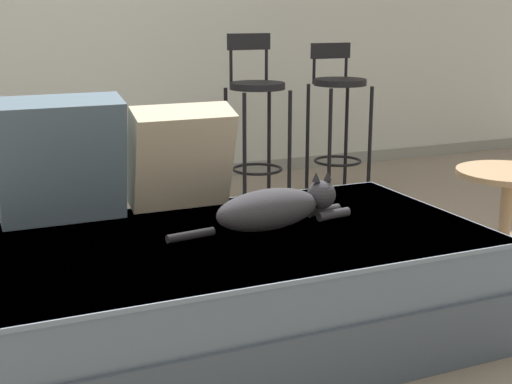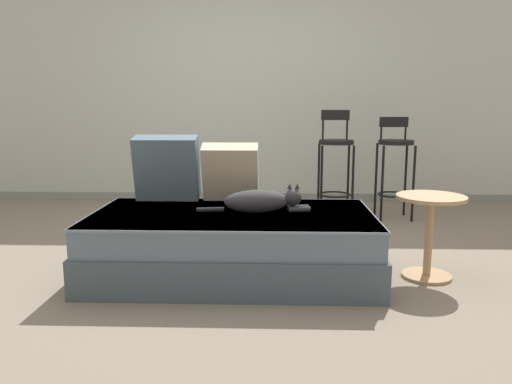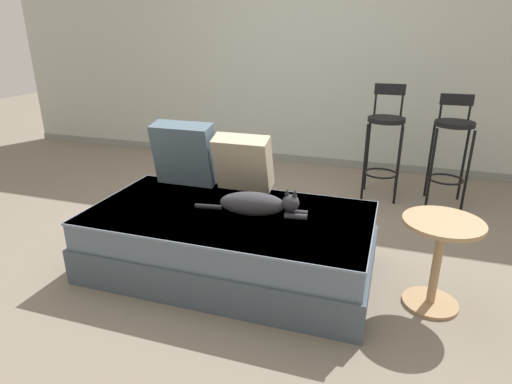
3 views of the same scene
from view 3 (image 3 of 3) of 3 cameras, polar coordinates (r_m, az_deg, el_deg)
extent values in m
plane|color=slate|center=(3.31, -0.85, -6.79)|extent=(16.00, 16.00, 0.00)
cube|color=#B7BCB2|center=(5.11, 7.76, 18.05)|extent=(8.00, 0.10, 2.60)
cube|color=gray|center=(5.27, 6.99, 4.27)|extent=(8.00, 0.02, 0.09)
cube|color=#44505B|center=(2.92, -3.45, -8.15)|extent=(1.86, 1.01, 0.24)
cube|color=slate|center=(2.82, -3.54, -4.38)|extent=(1.82, 0.97, 0.18)
cube|color=slate|center=(2.79, -3.58, -2.81)|extent=(1.83, 0.98, 0.02)
cube|color=#4C6070|center=(3.26, -9.42, 5.09)|extent=(0.46, 0.25, 0.48)
cube|color=beige|center=(3.08, -1.69, 3.94)|extent=(0.40, 0.26, 0.43)
ellipsoid|color=#333338|center=(2.71, -0.49, -1.57)|extent=(0.44, 0.23, 0.15)
sphere|color=#333338|center=(2.67, 4.63, -1.48)|extent=(0.11, 0.11, 0.11)
cone|color=black|center=(2.65, 4.15, 0.05)|extent=(0.03, 0.03, 0.04)
cone|color=black|center=(2.64, 5.21, -0.08)|extent=(0.03, 0.03, 0.04)
cylinder|color=#333338|center=(2.67, 5.31, -3.26)|extent=(0.14, 0.06, 0.04)
cylinder|color=#333338|center=(2.73, 5.43, -2.75)|extent=(0.14, 0.06, 0.04)
cylinder|color=black|center=(2.83, -6.36, -1.95)|extent=(0.18, 0.05, 0.03)
cylinder|color=black|center=(4.12, 14.28, 3.77)|extent=(0.02, 0.02, 0.74)
cylinder|color=black|center=(4.12, 18.43, 3.31)|extent=(0.02, 0.02, 0.74)
cylinder|color=black|center=(4.41, 14.61, 4.84)|extent=(0.02, 0.02, 0.74)
cylinder|color=black|center=(4.41, 18.50, 4.42)|extent=(0.02, 0.02, 0.74)
torus|color=black|center=(4.30, 16.28, 2.42)|extent=(0.32, 0.32, 0.02)
cylinder|color=black|center=(4.17, 17.00, 9.21)|extent=(0.34, 0.34, 0.04)
cylinder|color=black|center=(4.28, 15.62, 11.27)|extent=(0.02, 0.02, 0.28)
cylinder|color=black|center=(4.28, 18.87, 10.92)|extent=(0.02, 0.02, 0.28)
cube|color=black|center=(4.26, 17.45, 12.94)|extent=(0.28, 0.03, 0.10)
cylinder|color=black|center=(4.13, 22.33, 2.87)|extent=(0.02, 0.02, 0.74)
cylinder|color=black|center=(4.17, 26.37, 2.39)|extent=(0.02, 0.02, 0.74)
cylinder|color=black|center=(4.42, 22.14, 3.99)|extent=(0.02, 0.02, 0.74)
cylinder|color=black|center=(4.45, 25.94, 3.53)|extent=(0.02, 0.02, 0.74)
torus|color=black|center=(4.33, 23.95, 1.59)|extent=(0.32, 0.32, 0.02)
cylinder|color=black|center=(4.20, 24.98, 8.26)|extent=(0.34, 0.34, 0.04)
cylinder|color=black|center=(4.30, 23.40, 9.92)|extent=(0.02, 0.02, 0.21)
cylinder|color=black|center=(4.33, 26.58, 9.49)|extent=(0.02, 0.02, 0.21)
cube|color=black|center=(4.30, 25.21, 11.08)|extent=(0.28, 0.03, 0.10)
cylinder|color=tan|center=(2.70, 22.89, -9.05)|extent=(0.05, 0.05, 0.52)
cylinder|color=tan|center=(2.83, 22.16, -13.49)|extent=(0.32, 0.32, 0.02)
cylinder|color=tan|center=(2.59, 23.73, -3.77)|extent=(0.44, 0.44, 0.02)
camera|label=1|loc=(1.89, -66.37, -1.95)|focal=50.00mm
camera|label=2|loc=(1.15, -111.73, -30.23)|focal=35.00mm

